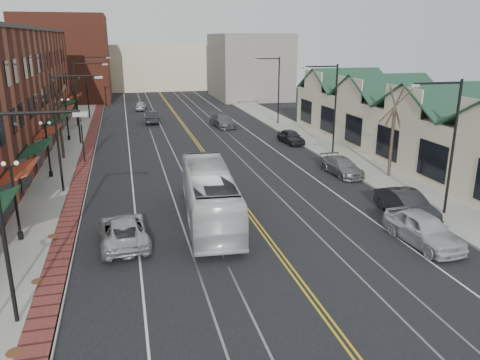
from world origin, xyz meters
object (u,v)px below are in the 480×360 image
transit_bus (210,195)px  parked_car_a (423,229)px  parked_car_d (291,137)px  parked_car_c (342,167)px  parked_suv (123,231)px  parked_car_b (407,204)px

transit_bus → parked_car_a: size_ratio=2.26×
parked_car_a → parked_car_d: parked_car_a is taller
parked_car_c → parked_car_d: (0.00, 11.71, 0.02)m
transit_bus → parked_car_c: (11.83, 6.94, -0.89)m
transit_bus → parked_suv: (-4.97, -2.11, -0.84)m
transit_bus → parked_car_c: bearing=-145.0°
parked_suv → parked_car_c: (16.80, 9.06, -0.05)m
parked_car_a → parked_car_c: 12.99m
parked_car_a → parked_suv: bearing=161.9°
transit_bus → parked_car_a: 11.81m
parked_car_a → parked_car_b: (1.38, 3.66, -0.06)m
parked_suv → parked_car_d: 26.71m
transit_bus → parked_car_b: bearing=173.5°
parked_suv → parked_car_d: (16.80, 20.77, -0.03)m
transit_bus → parked_car_a: bearing=154.4°
parked_suv → parked_car_b: parked_car_b is taller
parked_suv → parked_car_d: size_ratio=1.28×
parked_car_a → parked_car_d: 24.65m
transit_bus → parked_car_c: 13.75m
parked_car_c → parked_car_d: parked_car_d is taller
parked_suv → parked_car_c: size_ratio=1.13×
parked_suv → parked_car_d: parked_suv is taller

